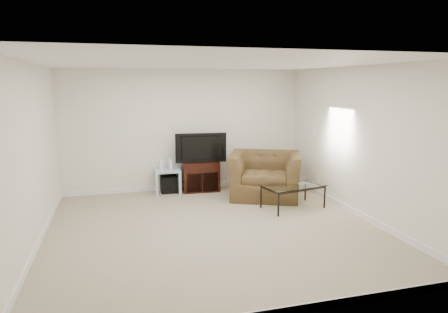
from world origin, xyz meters
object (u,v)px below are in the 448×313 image
object	(u,v)px
tv_stand	(200,176)
television	(200,147)
subwoofer	(169,184)
recliner	(265,168)
side_table	(167,181)
coffee_table	(293,196)

from	to	relation	value
tv_stand	television	xyz separation A→B (m)	(-0.00, -0.03, 0.61)
subwoofer	recliner	distance (m)	2.02
television	recliner	xyz separation A→B (m)	(1.13, -0.79, -0.34)
side_table	coffee_table	world-z (taller)	side_table
television	subwoofer	xyz separation A→B (m)	(-0.66, 0.05, -0.75)
tv_stand	side_table	distance (m)	0.69
subwoofer	coffee_table	bearing A→B (deg)	-39.61
tv_stand	side_table	size ratio (longest dim) A/B	1.46
television	side_table	size ratio (longest dim) A/B	1.90
tv_stand	television	bearing A→B (deg)	-90.00
side_table	subwoofer	bearing A→B (deg)	31.56
subwoofer	side_table	bearing A→B (deg)	-148.44
tv_stand	recliner	world-z (taller)	recliner
tv_stand	subwoofer	xyz separation A→B (m)	(-0.66, 0.02, -0.14)
television	coffee_table	size ratio (longest dim) A/B	0.89
recliner	tv_stand	bearing A→B (deg)	167.86
tv_stand	coffee_table	world-z (taller)	tv_stand
subwoofer	recliner	size ratio (longest dim) A/B	0.25
subwoofer	television	bearing A→B (deg)	-4.39
tv_stand	side_table	world-z (taller)	tv_stand
recliner	coffee_table	distance (m)	0.93
television	side_table	distance (m)	0.97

